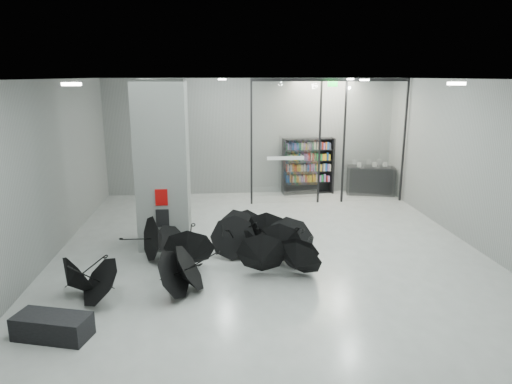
{
  "coord_description": "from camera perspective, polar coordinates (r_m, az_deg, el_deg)",
  "views": [
    {
      "loc": [
        -1.22,
        -9.11,
        4.07
      ],
      "look_at": [
        -0.3,
        1.5,
        1.4
      ],
      "focal_mm": 32.59,
      "sensor_mm": 36.0,
      "label": 1
    }
  ],
  "objects": [
    {
      "name": "room",
      "position": [
        9.27,
        2.67,
        6.46
      ],
      "size": [
        14.0,
        14.02,
        4.01
      ],
      "color": "gray",
      "rests_on": "ground"
    },
    {
      "name": "column",
      "position": [
        11.37,
        -11.35,
        3.31
      ],
      "size": [
        1.2,
        1.2,
        4.0
      ],
      "primitive_type": "cube",
      "color": "slate",
      "rests_on": "ground"
    },
    {
      "name": "fire_cabinet",
      "position": [
        10.91,
        -11.53,
        -0.65
      ],
      "size": [
        0.28,
        0.04,
        0.38
      ],
      "primitive_type": "cube",
      "color": "#A50A07",
      "rests_on": "column"
    },
    {
      "name": "info_panel",
      "position": [
        11.05,
        -11.41,
        -3.16
      ],
      "size": [
        0.3,
        0.03,
        0.42
      ],
      "primitive_type": "cube",
      "color": "black",
      "rests_on": "column"
    },
    {
      "name": "exit_sign",
      "position": [
        14.86,
        9.39,
        12.93
      ],
      "size": [
        0.3,
        0.06,
        0.15
      ],
      "primitive_type": "cube",
      "color": "#0CE533",
      "rests_on": "room"
    },
    {
      "name": "glass_partition",
      "position": [
        15.17,
        8.92,
        6.76
      ],
      "size": [
        5.06,
        0.08,
        4.0
      ],
      "color": "silver",
      "rests_on": "ground"
    },
    {
      "name": "bench",
      "position": [
        8.35,
        -23.71,
        -14.88
      ],
      "size": [
        1.29,
        0.82,
        0.38
      ],
      "primitive_type": "cube",
      "rotation": [
        0.0,
        0.0,
        -0.28
      ],
      "color": "black",
      "rests_on": "ground"
    },
    {
      "name": "bookshelf",
      "position": [
        16.47,
        6.4,
        3.18
      ],
      "size": [
        1.81,
        0.59,
        1.96
      ],
      "primitive_type": null,
      "rotation": [
        0.0,
        0.0,
        0.13
      ],
      "color": "black",
      "rests_on": "ground"
    },
    {
      "name": "shop_counter",
      "position": [
        16.81,
        13.87,
        1.38
      ],
      "size": [
        1.75,
        1.04,
        0.98
      ],
      "primitive_type": "cube",
      "rotation": [
        0.0,
        0.0,
        -0.25
      ],
      "color": "black",
      "rests_on": "ground"
    },
    {
      "name": "umbrella_cluster",
      "position": [
        10.17,
        -3.83,
        -7.63
      ],
      "size": [
        5.62,
        4.25,
        1.34
      ],
      "color": "black",
      "rests_on": "ground"
    }
  ]
}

